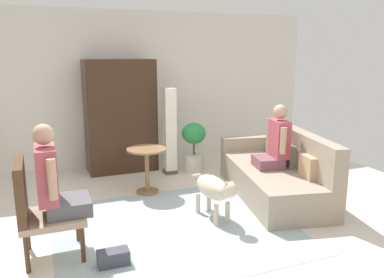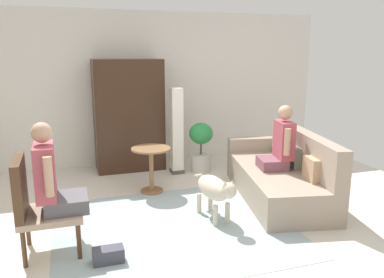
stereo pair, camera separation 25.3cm
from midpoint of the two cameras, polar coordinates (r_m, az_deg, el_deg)
name	(u,v)px [view 1 (the left image)]	position (r m, az deg, el deg)	size (l,w,h in m)	color
ground_plane	(187,223)	(4.61, -2.27, -12.15)	(7.36, 7.36, 0.00)	beige
back_wall	(129,89)	(6.91, -10.15, 7.21)	(6.74, 0.12, 2.61)	silver
area_rug	(174,228)	(4.50, -4.36, -12.78)	(2.58, 2.32, 0.01)	#9EB2B7
couch	(276,173)	(5.47, 10.91, -4.94)	(1.31, 2.24, 0.89)	gray
armchair	(36,205)	(4.00, -23.43, -8.86)	(0.58, 0.56, 0.97)	#4C331E
person_on_couch	(276,142)	(5.31, 10.77, -0.51)	(0.48, 0.53, 0.84)	#7D4B59
person_on_armchair	(54,181)	(3.93, -21.25, -5.69)	(0.47, 0.58, 0.88)	#54545A
round_end_table	(147,163)	(5.45, -7.92, -3.55)	(0.54, 0.54, 0.64)	olive
dog	(214,189)	(4.59, 1.69, -7.25)	(0.33, 0.90, 0.58)	beige
potted_plant	(194,145)	(6.36, -0.87, -0.82)	(0.38, 0.38, 0.81)	beige
column_lamp	(170,132)	(6.24, -4.44, 1.03)	(0.20, 0.20, 1.38)	#4C4742
armoire_cabinet	(120,116)	(6.51, -11.49, 3.31)	(1.10, 0.56, 1.82)	#382316
handbag	(113,258)	(3.87, -13.31, -16.51)	(0.29, 0.15, 0.14)	#3F3F4C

